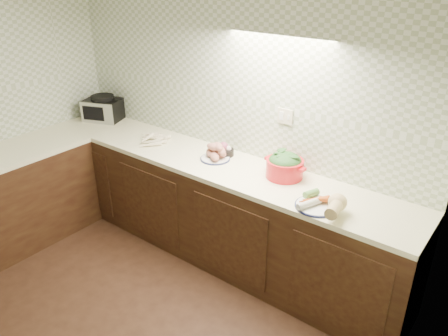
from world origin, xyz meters
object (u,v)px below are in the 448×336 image
Objects in this scene: toaster_oven at (103,109)px; sweet_potato_plate at (216,153)px; dutch_oven at (285,165)px; parsnip_pile at (150,139)px; veg_plate at (326,203)px; onion_bowl at (225,150)px.

toaster_oven is 1.70× the size of sweet_potato_plate.
sweet_potato_plate is at bearing -24.74° from toaster_oven.
sweet_potato_plate is 0.73× the size of dutch_oven.
parsnip_pile is 1.28× the size of sweet_potato_plate.
toaster_oven reaches higher than dutch_oven.
veg_plate is at bearing -3.85° from parsnip_pile.
dutch_oven is at bearing 5.97° from sweet_potato_plate.
parsnip_pile is at bearing -169.02° from dutch_oven.
toaster_oven is 1.32× the size of parsnip_pile.
onion_bowl is 1.13m from veg_plate.
sweet_potato_plate is 1.11m from veg_plate.
dutch_oven is (1.36, 0.13, 0.07)m from parsnip_pile.
sweet_potato_plate is 0.63m from dutch_oven.
parsnip_pile is 2.20× the size of onion_bowl.
parsnip_pile is at bearing 176.15° from veg_plate.
toaster_oven is at bearing -178.52° from onion_bowl.
toaster_oven reaches higher than onion_bowl.
toaster_oven is at bearing 174.42° from veg_plate.
veg_plate is (2.66, -0.26, -0.07)m from toaster_oven.
sweet_potato_plate reaches higher than onion_bowl.
toaster_oven is 1.27× the size of veg_plate.
dutch_oven is at bearing -22.26° from toaster_oven.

